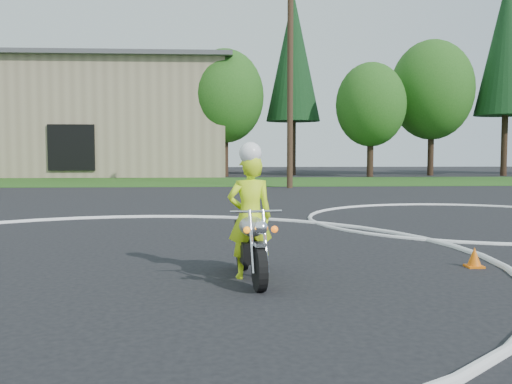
{
  "coord_description": "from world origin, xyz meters",
  "views": [
    {
      "loc": [
        1.82,
        -5.85,
        1.69
      ],
      "look_at": [
        2.32,
        2.63,
        1.1
      ],
      "focal_mm": 40.0,
      "sensor_mm": 36.0,
      "label": 1
    }
  ],
  "objects": [
    {
      "name": "primary_motorcycle",
      "position": [
        2.19,
        1.6,
        0.48
      ],
      "size": [
        0.66,
        1.87,
        0.99
      ],
      "rotation": [
        0.0,
        0.0,
        0.12
      ],
      "color": "black",
      "rests_on": "ground"
    },
    {
      "name": "traffic_cones",
      "position": [
        5.41,
        3.82,
        0.14
      ],
      "size": [
        21.82,
        14.09,
        0.3
      ],
      "color": "orange",
      "rests_on": "ground"
    },
    {
      "name": "rider_primary_grp",
      "position": [
        2.18,
        1.73,
        0.88
      ],
      "size": [
        0.65,
        0.47,
        1.83
      ],
      "rotation": [
        0.0,
        0.0,
        0.12
      ],
      "color": "#D5FF1A",
      "rests_on": "ground"
    },
    {
      "name": "treeline",
      "position": [
        14.78,
        34.61,
        6.62
      ],
      "size": [
        38.2,
        8.1,
        14.52
      ],
      "color": "#382619",
      "rests_on": "ground"
    },
    {
      "name": "utility_poles",
      "position": [
        5.0,
        21.0,
        5.2
      ],
      "size": [
        41.6,
        1.12,
        10.0
      ],
      "color": "#473321",
      "rests_on": "ground"
    },
    {
      "name": "grass_strip",
      "position": [
        0.0,
        27.0,
        0.01
      ],
      "size": [
        120.0,
        10.0,
        0.02
      ],
      "primitive_type": "cube",
      "color": "#1E4714",
      "rests_on": "ground"
    },
    {
      "name": "ground",
      "position": [
        0.0,
        0.0,
        0.0
      ],
      "size": [
        120.0,
        120.0,
        0.0
      ],
      "primitive_type": "plane",
      "color": "black",
      "rests_on": "ground"
    },
    {
      "name": "course_markings",
      "position": [
        2.17,
        4.35,
        0.01
      ],
      "size": [
        19.05,
        19.05,
        0.12
      ],
      "color": "silver",
      "rests_on": "ground"
    }
  ]
}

